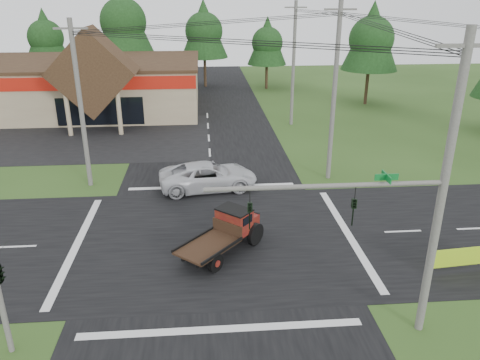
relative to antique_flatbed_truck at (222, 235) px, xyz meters
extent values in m
plane|color=#2B4819|center=(-0.28, 1.40, -1.03)|extent=(120.00, 120.00, 0.00)
cube|color=black|center=(-0.28, 1.40, -1.02)|extent=(12.00, 120.00, 0.02)
cube|color=black|center=(-0.28, 1.40, -1.01)|extent=(120.00, 12.00, 0.02)
cube|color=black|center=(-14.28, 20.40, -1.01)|extent=(28.00, 14.00, 0.02)
cube|color=tan|center=(-16.28, 31.40, 1.47)|extent=(30.00, 15.00, 5.00)
cube|color=#362216|center=(-16.28, 31.40, 4.02)|extent=(30.40, 15.40, 0.30)
cube|color=#98150B|center=(-16.28, 23.85, 3.07)|extent=(30.00, 0.12, 1.20)
cube|color=#362216|center=(-10.28, 22.90, 4.27)|extent=(7.78, 4.00, 7.78)
cylinder|color=tan|center=(-12.48, 21.20, 0.97)|extent=(0.40, 0.40, 4.00)
cylinder|color=tan|center=(-8.08, 21.20, 0.97)|extent=(0.40, 0.40, 4.00)
cube|color=black|center=(-10.28, 23.88, 0.47)|extent=(8.00, 0.08, 2.60)
cylinder|color=#595651|center=(7.22, -6.10, 2.47)|extent=(0.24, 0.24, 7.00)
cylinder|color=#595651|center=(3.22, -6.10, 4.97)|extent=(8.00, 0.16, 0.16)
imported|color=black|center=(4.22, -6.10, 3.97)|extent=(0.16, 0.20, 1.00)
imported|color=black|center=(0.72, -6.10, 3.97)|extent=(0.16, 0.20, 1.00)
cube|color=#0C6626|center=(5.22, -6.10, 5.22)|extent=(0.80, 0.04, 0.22)
cylinder|color=#595651|center=(-7.78, -6.10, 1.17)|extent=(0.20, 0.20, 4.40)
cylinder|color=#595651|center=(7.22, -6.10, 4.47)|extent=(0.30, 0.30, 11.00)
cube|color=#595651|center=(7.22, -6.10, 9.37)|extent=(2.00, 0.12, 0.12)
cylinder|color=#595651|center=(-8.28, 9.40, 4.22)|extent=(0.30, 0.30, 10.50)
cube|color=#595651|center=(-8.28, 9.40, 8.87)|extent=(2.00, 0.12, 0.12)
cylinder|color=#595651|center=(7.72, 9.40, 4.72)|extent=(0.30, 0.30, 11.50)
cube|color=#595651|center=(7.72, 9.40, 9.87)|extent=(2.00, 0.12, 0.12)
cylinder|color=#595651|center=(7.72, 23.40, 4.57)|extent=(0.30, 0.30, 11.20)
cube|color=#595651|center=(7.72, 23.40, 9.57)|extent=(2.00, 0.12, 0.12)
cylinder|color=#332316|center=(-20.28, 43.40, 0.72)|extent=(0.36, 0.36, 3.50)
cone|color=#163213|center=(-20.28, 43.40, 5.77)|extent=(5.60, 5.60, 6.60)
sphere|color=#163213|center=(-20.28, 43.40, 5.47)|extent=(4.40, 4.40, 4.40)
cylinder|color=#332316|center=(-10.28, 42.40, 1.25)|extent=(0.36, 0.36, 4.55)
cone|color=#163213|center=(-10.28, 42.40, 7.81)|extent=(7.28, 7.28, 8.58)
sphere|color=#163213|center=(-10.28, 42.40, 7.42)|extent=(5.72, 5.72, 5.72)
cylinder|color=#332316|center=(-0.28, 43.40, 0.90)|extent=(0.36, 0.36, 3.85)
cone|color=#163213|center=(-0.28, 43.40, 6.45)|extent=(6.16, 6.16, 7.26)
sphere|color=#163213|center=(-0.28, 43.40, 6.12)|extent=(4.84, 4.84, 4.84)
cylinder|color=#332316|center=(7.72, 41.40, 0.55)|extent=(0.36, 0.36, 3.15)
cone|color=#163213|center=(7.72, 41.40, 5.09)|extent=(5.04, 5.04, 5.94)
sphere|color=#163213|center=(7.72, 41.40, 4.82)|extent=(3.96, 3.96, 3.96)
cylinder|color=#332316|center=(17.72, 31.40, 0.90)|extent=(0.36, 0.36, 3.85)
cone|color=#163213|center=(17.72, 31.40, 6.45)|extent=(6.16, 6.16, 7.26)
sphere|color=#163213|center=(17.72, 31.40, 6.12)|extent=(4.84, 4.84, 4.84)
imported|color=silver|center=(-0.50, 8.15, -0.16)|extent=(6.56, 3.67, 1.73)
camera|label=1|loc=(-0.72, -19.89, 10.87)|focal=35.00mm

